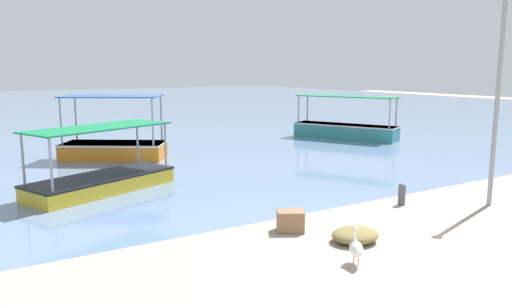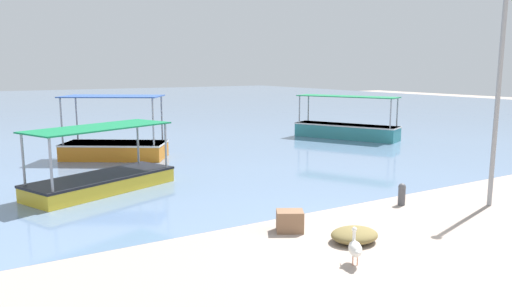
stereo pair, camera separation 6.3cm
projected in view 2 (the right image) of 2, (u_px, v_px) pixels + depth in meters
The scene contains 10 objects.
ground at pixel (389, 242), 12.21m from camera, with size 120.00×120.00×0.00m, color #A89688.
harbor_water at pixel (49, 108), 52.50m from camera, with size 110.00×90.00×0.00m, color slate.
fishing_boat_far_left at pixel (115, 147), 23.31m from camera, with size 5.02×4.28×2.93m.
fishing_boat_near_right at pixel (346, 129), 29.94m from camera, with size 4.08×6.29×2.54m.
fishing_boat_near_left at pixel (102, 178), 17.15m from camera, with size 5.47×3.64×2.24m.
pelican at pixel (355, 248), 10.74m from camera, with size 0.53×0.73×0.80m.
lamp_post at pixel (499, 86), 14.82m from camera, with size 0.28×0.28×6.63m.
mooring_bollard at pixel (402, 193), 15.42m from camera, with size 0.23×0.23×0.69m.
net_pile at pixel (354, 235), 12.17m from camera, with size 1.22×1.04×0.35m, color brown.
cargo_crate at pixel (290, 221), 12.95m from camera, with size 0.69×0.54×0.55m, color #876146.
Camera 2 is at (-8.89, -8.22, 4.21)m, focal length 35.00 mm.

